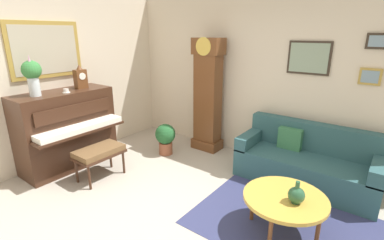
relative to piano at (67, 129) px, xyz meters
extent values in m
cube|color=#B2A899|center=(2.23, -0.14, -0.68)|extent=(6.40, 6.00, 0.10)
cube|color=beige|center=(-0.37, -0.14, 0.77)|extent=(0.10, 4.90, 2.80)
cube|color=#B28E3D|center=(-0.30, 0.00, 1.22)|extent=(0.03, 1.10, 0.84)
cube|color=#BCB299|center=(-0.29, 0.00, 1.22)|extent=(0.01, 0.98, 0.72)
cube|color=beige|center=(2.23, 2.26, 0.77)|extent=(5.30, 0.10, 2.80)
cube|color=#33281E|center=(2.98, 2.19, 1.12)|extent=(0.60, 0.03, 0.48)
cube|color=gray|center=(2.98, 2.17, 1.12)|extent=(0.54, 0.01, 0.42)
cube|color=#B28E3D|center=(3.78, 2.19, 0.92)|extent=(0.26, 0.03, 0.22)
cube|color=#7A93A3|center=(3.78, 2.17, 0.92)|extent=(0.20, 0.01, 0.16)
cube|color=#33281E|center=(3.78, 2.19, 1.37)|extent=(0.24, 0.03, 0.20)
cube|color=#7A93A3|center=(3.78, 2.17, 1.37)|extent=(0.18, 0.01, 0.14)
cube|color=navy|center=(3.37, 0.66, -0.62)|extent=(2.10, 1.50, 0.01)
cube|color=#3D2316|center=(-0.02, 0.00, -0.01)|extent=(0.60, 1.44, 1.24)
cube|color=#3D2316|center=(0.41, 0.00, 0.05)|extent=(0.28, 1.38, 0.04)
cube|color=white|center=(0.41, 0.00, 0.11)|extent=(0.26, 1.32, 0.08)
cube|color=#3D2316|center=(0.30, 0.00, 0.35)|extent=(0.03, 1.20, 0.20)
cube|color=#3D2316|center=(0.75, 0.04, -0.25)|extent=(0.42, 0.70, 0.04)
cube|color=brown|center=(0.75, 0.04, -0.19)|extent=(0.40, 0.68, 0.08)
cylinder|color=#3D2316|center=(0.91, -0.26, -0.45)|extent=(0.04, 0.04, 0.36)
cylinder|color=#3D2316|center=(0.91, 0.34, -0.45)|extent=(0.04, 0.04, 0.36)
cylinder|color=#3D2316|center=(0.59, -0.26, -0.45)|extent=(0.04, 0.04, 0.36)
cylinder|color=#3D2316|center=(0.59, 0.34, -0.45)|extent=(0.04, 0.04, 0.36)
cube|color=brown|center=(1.39, 1.94, -0.54)|extent=(0.52, 0.34, 0.18)
cube|color=brown|center=(1.39, 1.94, 0.26)|extent=(0.44, 0.28, 1.78)
cube|color=brown|center=(1.39, 1.94, 1.25)|extent=(0.52, 0.32, 0.28)
cylinder|color=gold|center=(1.39, 1.78, 1.25)|extent=(0.30, 0.02, 0.30)
cylinder|color=gold|center=(1.39, 1.89, 0.32)|extent=(0.03, 0.03, 0.70)
cube|color=#2D565B|center=(3.24, 1.72, -0.42)|extent=(1.90, 0.80, 0.42)
cube|color=#2D565B|center=(3.24, 2.02, -0.01)|extent=(1.90, 0.20, 0.44)
cube|color=#2D565B|center=(2.38, 1.72, -0.13)|extent=(0.18, 0.80, 0.20)
cube|color=#2D565B|center=(4.10, 1.72, -0.13)|extent=(0.18, 0.80, 0.20)
cube|color=#38754C|center=(2.94, 1.86, -0.05)|extent=(0.34, 0.12, 0.32)
cylinder|color=gold|center=(3.36, 0.50, -0.20)|extent=(0.88, 0.88, 0.04)
torus|color=brown|center=(3.36, 0.50, -0.20)|extent=(0.88, 0.88, 0.04)
cylinder|color=brown|center=(3.36, 0.86, -0.42)|extent=(0.04, 0.04, 0.41)
cylinder|color=brown|center=(3.72, 0.50, -0.42)|extent=(0.04, 0.04, 0.41)
cylinder|color=brown|center=(3.36, 0.14, -0.42)|extent=(0.04, 0.04, 0.41)
cylinder|color=brown|center=(3.00, 0.50, -0.42)|extent=(0.04, 0.04, 0.41)
cube|color=brown|center=(0.00, 0.33, 0.76)|extent=(0.12, 0.18, 0.30)
cylinder|color=white|center=(0.06, 0.33, 0.81)|extent=(0.01, 0.11, 0.11)
cone|color=brown|center=(0.00, 0.33, 0.95)|extent=(0.10, 0.10, 0.08)
cylinder|color=silver|center=(0.00, -0.39, 0.74)|extent=(0.15, 0.15, 0.26)
sphere|color=#387F3D|center=(0.00, -0.39, 0.98)|extent=(0.26, 0.26, 0.26)
cone|color=#D199B7|center=(0.03, -0.41, 1.11)|extent=(0.06, 0.06, 0.16)
cylinder|color=white|center=(0.13, 0.00, 0.62)|extent=(0.12, 0.12, 0.01)
cylinder|color=white|center=(0.13, 0.00, 0.64)|extent=(0.08, 0.08, 0.06)
cylinder|color=#234C33|center=(3.48, 0.45, -0.17)|extent=(0.09, 0.09, 0.01)
sphere|color=#285638|center=(3.48, 0.45, -0.09)|extent=(0.17, 0.17, 0.17)
cylinder|color=#285638|center=(3.48, 0.45, 0.02)|extent=(0.04, 0.04, 0.08)
cylinder|color=#935138|center=(0.94, 1.27, -0.52)|extent=(0.24, 0.24, 0.22)
sphere|color=#235B2D|center=(0.94, 1.27, -0.25)|extent=(0.36, 0.36, 0.36)
camera|label=1|loc=(4.12, -2.15, 1.49)|focal=26.07mm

